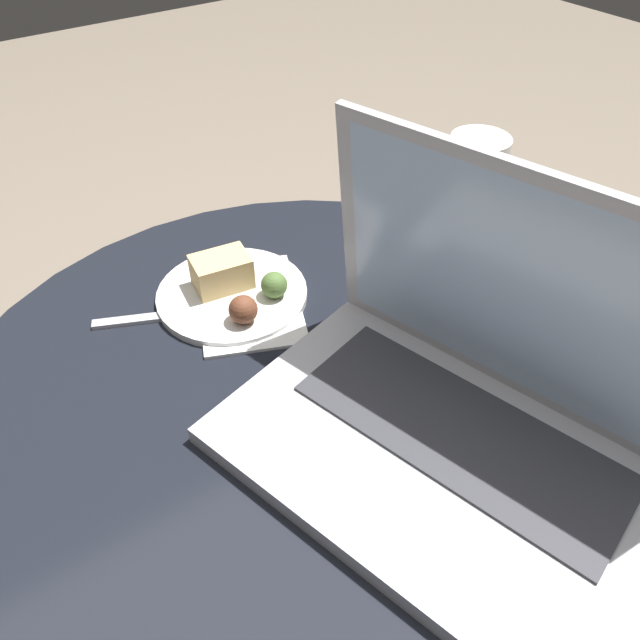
{
  "coord_description": "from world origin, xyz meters",
  "views": [
    {
      "loc": [
        0.33,
        -0.22,
        0.97
      ],
      "look_at": [
        -0.02,
        0.03,
        0.58
      ],
      "focal_mm": 35.0,
      "sensor_mm": 36.0,
      "label": 1
    }
  ],
  "objects": [
    {
      "name": "ground_plane",
      "position": [
        0.0,
        0.0,
        0.0
      ],
      "size": [
        6.0,
        6.0,
        0.0
      ],
      "primitive_type": "plane",
      "color": "#726656"
    },
    {
      "name": "table",
      "position": [
        0.0,
        0.0,
        0.39
      ],
      "size": [
        0.73,
        0.73,
        0.51
      ],
      "color": "black",
      "rests_on": "ground_plane"
    },
    {
      "name": "napkin",
      "position": [
        -0.15,
        0.02,
        0.51
      ],
      "size": [
        0.19,
        0.17,
        0.0
      ],
      "color": "white",
      "rests_on": "table"
    },
    {
      "name": "laptop",
      "position": [
        0.12,
        0.08,
        0.56
      ],
      "size": [
        0.42,
        0.32,
        0.25
      ],
      "color": "#B2B2B7",
      "rests_on": "table"
    },
    {
      "name": "beer_glass",
      "position": [
        -0.03,
        0.22,
        0.61
      ],
      "size": [
        0.06,
        0.06,
        0.19
      ],
      "color": "gold",
      "rests_on": "table"
    },
    {
      "name": "snack_plate",
      "position": [
        -0.17,
        0.01,
        0.52
      ],
      "size": [
        0.17,
        0.17,
        0.05
      ],
      "color": "silver",
      "rests_on": "table"
    },
    {
      "name": "fork",
      "position": [
        -0.17,
        -0.04,
        0.51
      ],
      "size": [
        0.09,
        0.18,
        0.0
      ],
      "color": "#B2B2B7",
      "rests_on": "table"
    }
  ]
}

